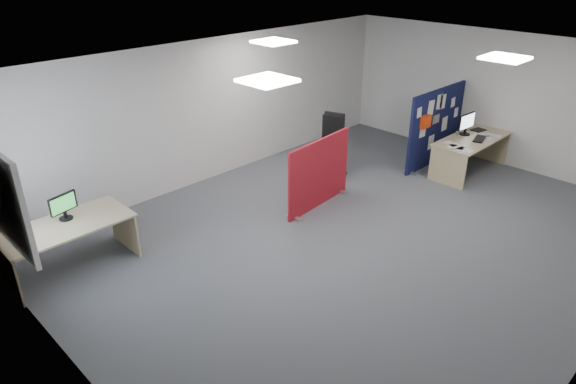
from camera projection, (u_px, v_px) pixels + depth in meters
floor at (360, 234)px, 8.26m from camera, size 9.00×9.00×0.00m
ceiling at (371, 66)px, 7.08m from camera, size 9.00×7.00×0.02m
wall_back at (220, 109)px, 9.90m from camera, size 9.00×0.02×2.70m
wall_left at (72, 283)px, 4.82m from camera, size 0.02×7.00×2.70m
wall_right at (499, 99)px, 10.53m from camera, size 0.02×7.00×2.70m
window at (0, 195)px, 6.04m from camera, size 0.06×1.70×1.30m
ceiling_lights at (349, 58)px, 7.73m from camera, size 4.10×4.10×0.04m
navy_divider at (435, 127)px, 10.60m from camera, size 1.95×0.30×1.61m
main_desk at (469, 145)px, 10.32m from camera, size 1.85×0.82×0.73m
monitor_main at (466, 123)px, 10.30m from camera, size 0.50×0.21×0.44m
keyboard at (479, 139)px, 10.14m from camera, size 0.48×0.29×0.02m
mouse at (487, 136)px, 10.30m from camera, size 0.11×0.09×0.03m
paper_tray at (478, 130)px, 10.65m from camera, size 0.31×0.27×0.01m
red_divider at (319, 174)px, 8.94m from camera, size 1.65×0.30×1.24m
second_desk at (66, 234)px, 7.18m from camera, size 1.74×0.87×0.73m
monitor_second at (63, 206)px, 7.13m from camera, size 0.42×0.19×0.38m
office_chair at (330, 141)px, 10.25m from camera, size 0.79×0.75×1.19m
desk_papers at (470, 141)px, 10.09m from camera, size 1.40×0.82×0.00m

